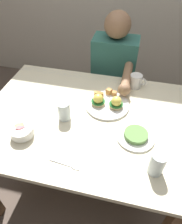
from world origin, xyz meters
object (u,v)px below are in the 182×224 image
diner_person (113,75)px  water_glass_far (157,164)px  dining_table (83,128)px  water_glass_near (64,112)px  fork (67,164)px  side_plate (136,136)px  coffee_mug (136,81)px  fruit_bowl (22,132)px  eggs_benedict_plate (107,103)px

diner_person → water_glass_far: bearing=-69.9°
dining_table → diner_person: (0.09, 0.60, 0.02)m
water_glass_near → dining_table: bearing=23.9°
fork → side_plate: size_ratio=0.78×
dining_table → coffee_mug: coffee_mug is taller
coffee_mug → water_glass_far: bearing=-77.6°
water_glass_near → water_glass_far: 0.56m
dining_table → fruit_bowl: 0.38m
fruit_bowl → diner_person: bearing=66.1°
eggs_benedict_plate → fork: bearing=-103.6°
fruit_bowl → water_glass_far: (0.68, -0.05, 0.02)m
water_glass_near → coffee_mug: bearing=46.9°
coffee_mug → side_plate: 0.45m
coffee_mug → fruit_bowl: bearing=-133.6°
side_plate → coffee_mug: bearing=94.8°
dining_table → diner_person: size_ratio=1.05×
coffee_mug → water_glass_near: water_glass_near is taller
eggs_benedict_plate → diner_person: bearing=93.4°
fruit_bowl → eggs_benedict_plate: bearing=40.8°
fruit_bowl → water_glass_near: 0.25m
dining_table → fork: size_ratio=7.69×
water_glass_near → fruit_bowl: bearing=-134.6°
eggs_benedict_plate → fork: eggs_benedict_plate is taller
water_glass_far → side_plate: 0.21m
dining_table → water_glass_far: water_glass_far is taller
fork → water_glass_near: size_ratio=1.39×
water_glass_near → side_plate: size_ratio=0.56×
eggs_benedict_plate → water_glass_near: size_ratio=2.41×
eggs_benedict_plate → coffee_mug: bearing=56.8°
eggs_benedict_plate → side_plate: 0.29m
water_glass_far → fruit_bowl: bearing=175.4°
dining_table → water_glass_near: water_glass_near is taller
fork → eggs_benedict_plate: bearing=76.4°
side_plate → diner_person: 0.74m
dining_table → fruit_bowl: (-0.27, -0.22, 0.14)m
dining_table → fruit_bowl: size_ratio=10.00×
eggs_benedict_plate → diner_person: 0.50m
water_glass_near → side_plate: bearing=-7.4°
fork → fruit_bowl: bearing=157.8°
eggs_benedict_plate → water_glass_far: (0.29, -0.39, 0.03)m
coffee_mug → dining_table: bearing=-127.9°
fruit_bowl → diner_person: 0.91m
dining_table → side_plate: bearing=-17.1°
side_plate → water_glass_near: bearing=172.6°
coffee_mug → water_glass_far: water_glass_far is taller
dining_table → eggs_benedict_plate: (0.12, 0.12, 0.13)m
side_plate → dining_table: bearing=162.9°
water_glass_far → diner_person: bearing=110.1°
fruit_bowl → coffee_mug: coffee_mug is taller
eggs_benedict_plate → coffee_mug: coffee_mug is taller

